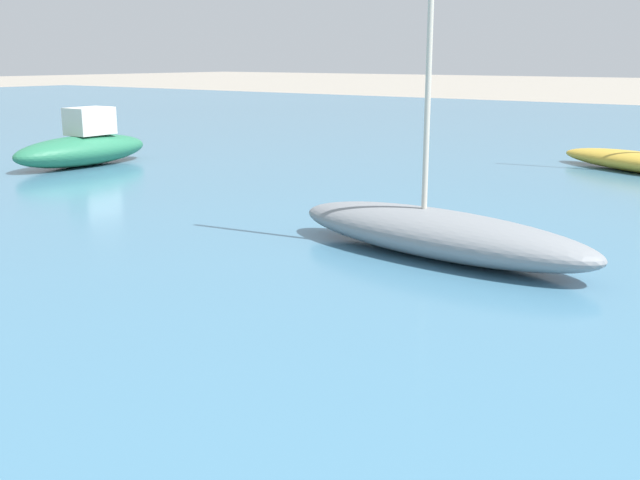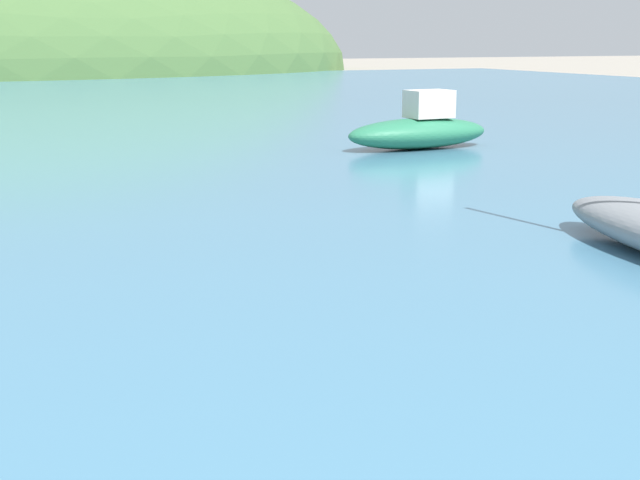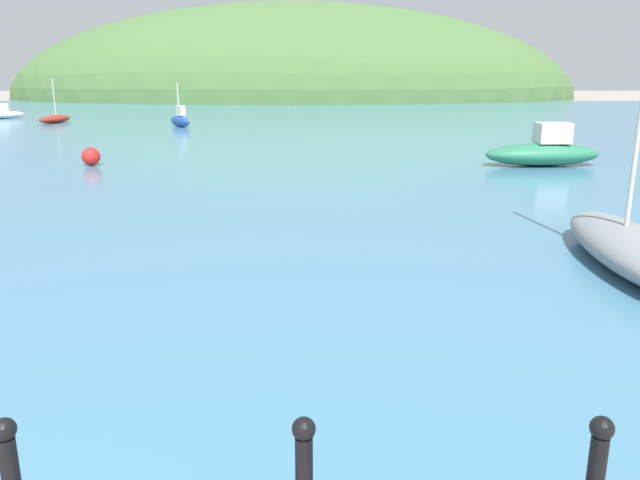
% 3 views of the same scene
% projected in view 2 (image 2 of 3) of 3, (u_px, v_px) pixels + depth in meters
% --- Properties ---
extents(boat_blue_hull, '(3.57, 1.46, 1.29)m').
position_uv_depth(boat_blue_hull, '(420.00, 130.00, 19.81)').
color(boat_blue_hull, '#287551').
rests_on(boat_blue_hull, water).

